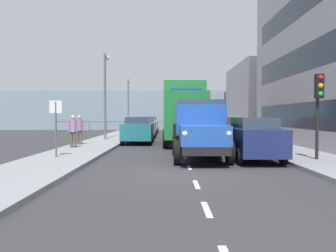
% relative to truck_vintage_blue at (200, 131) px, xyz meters
% --- Properties ---
extents(ground_plane, '(80.00, 80.00, 0.00)m').
position_rel_truck_vintage_blue_xyz_m(ground_plane, '(0.55, -7.72, -1.18)').
color(ground_plane, '#2D2D30').
extents(sidewalk_left, '(2.77, 38.76, 0.15)m').
position_rel_truck_vintage_blue_xyz_m(sidewalk_left, '(-4.44, -7.72, -1.10)').
color(sidewalk_left, gray).
rests_on(sidewalk_left, ground_plane).
extents(sidewalk_right, '(2.77, 38.76, 0.15)m').
position_rel_truck_vintage_blue_xyz_m(sidewalk_right, '(5.55, -7.72, -1.10)').
color(sidewalk_right, gray).
rests_on(sidewalk_right, ground_plane).
extents(road_centreline_markings, '(0.12, 34.26, 0.01)m').
position_rel_truck_vintage_blue_xyz_m(road_centreline_markings, '(0.55, -7.22, -1.17)').
color(road_centreline_markings, silver).
rests_on(road_centreline_markings, ground_plane).
extents(building_far_block, '(6.84, 11.57, 7.11)m').
position_rel_truck_vintage_blue_xyz_m(building_far_block, '(-9.25, -22.52, 2.37)').
color(building_far_block, '#B7B2B7').
rests_on(building_far_block, ground_plane).
extents(sea_horizon, '(80.00, 0.80, 5.00)m').
position_rel_truck_vintage_blue_xyz_m(sea_horizon, '(0.55, -30.10, 1.32)').
color(sea_horizon, gray).
rests_on(sea_horizon, ground_plane).
extents(seawall_railing, '(28.08, 0.08, 1.20)m').
position_rel_truck_vintage_blue_xyz_m(seawall_railing, '(0.55, -26.50, -0.26)').
color(seawall_railing, '#4C5156').
rests_on(seawall_railing, ground_plane).
extents(truck_vintage_blue, '(2.17, 5.64, 2.43)m').
position_rel_truck_vintage_blue_xyz_m(truck_vintage_blue, '(0.00, 0.00, 0.00)').
color(truck_vintage_blue, black).
rests_on(truck_vintage_blue, ground_plane).
extents(lorry_cargo_green, '(2.58, 8.20, 3.87)m').
position_rel_truck_vintage_blue_xyz_m(lorry_cargo_green, '(0.29, -8.01, 0.90)').
color(lorry_cargo_green, '#1E7033').
rests_on(lorry_cargo_green, ground_plane).
extents(car_navy_kerbside_near, '(1.79, 4.31, 1.72)m').
position_rel_truck_vintage_blue_xyz_m(car_navy_kerbside_near, '(-2.11, 0.02, -0.28)').
color(car_navy_kerbside_near, navy).
rests_on(car_navy_kerbside_near, ground_plane).
extents(car_maroon_kerbside_1, '(1.79, 4.53, 1.72)m').
position_rel_truck_vintage_blue_xyz_m(car_maroon_kerbside_1, '(-2.11, -5.82, -0.28)').
color(car_maroon_kerbside_1, maroon).
rests_on(car_maroon_kerbside_1, ground_plane).
extents(car_red_kerbside_2, '(1.79, 4.20, 1.72)m').
position_rel_truck_vintage_blue_xyz_m(car_red_kerbside_2, '(-2.11, -11.24, -0.28)').
color(car_red_kerbside_2, '#B21E1E').
rests_on(car_red_kerbside_2, ground_plane).
extents(car_teal_oppositeside_0, '(1.94, 4.26, 1.72)m').
position_rel_truck_vintage_blue_xyz_m(car_teal_oppositeside_0, '(3.21, -8.43, -0.28)').
color(car_teal_oppositeside_0, '#1E6670').
rests_on(car_teal_oppositeside_0, ground_plane).
extents(car_grey_oppositeside_1, '(1.89, 4.31, 1.72)m').
position_rel_truck_vintage_blue_xyz_m(car_grey_oppositeside_1, '(3.21, -14.70, -0.28)').
color(car_grey_oppositeside_1, slate).
rests_on(car_grey_oppositeside_1, ground_plane).
extents(car_silver_oppositeside_2, '(1.80, 4.67, 1.72)m').
position_rel_truck_vintage_blue_xyz_m(car_silver_oppositeside_2, '(3.21, -21.50, -0.28)').
color(car_silver_oppositeside_2, '#B7BABF').
rests_on(car_silver_oppositeside_2, ground_plane).
extents(pedestrian_strolling, '(0.53, 0.34, 1.68)m').
position_rel_truck_vintage_blue_xyz_m(pedestrian_strolling, '(6.22, -3.99, -0.04)').
color(pedestrian_strolling, '#4C473D').
rests_on(pedestrian_strolling, sidewalk_right).
extents(pedestrian_couple_a, '(0.53, 0.34, 1.67)m').
position_rel_truck_vintage_blue_xyz_m(pedestrian_couple_a, '(6.40, -5.91, -0.05)').
color(pedestrian_couple_a, '#4C473D').
rests_on(pedestrian_couple_a, sidewalk_right).
extents(traffic_light_near, '(0.28, 0.41, 3.20)m').
position_rel_truck_vintage_blue_xyz_m(traffic_light_near, '(-4.34, 0.94, 1.29)').
color(traffic_light_near, black).
rests_on(traffic_light_near, sidewalk_left).
extents(lamp_post_promenade, '(0.32, 1.14, 6.02)m').
position_rel_truck_vintage_blue_xyz_m(lamp_post_promenade, '(5.72, -10.55, 2.59)').
color(lamp_post_promenade, '#59595B').
rests_on(lamp_post_promenade, sidewalk_right).
extents(lamp_post_far, '(0.32, 1.14, 5.53)m').
position_rel_truck_vintage_blue_xyz_m(lamp_post_far, '(5.50, -22.74, 2.33)').
color(lamp_post_far, '#59595B').
rests_on(lamp_post_far, sidewalk_right).
extents(street_sign, '(0.50, 0.07, 2.25)m').
position_rel_truck_vintage_blue_xyz_m(street_sign, '(5.75, 0.16, 0.50)').
color(street_sign, '#4C4C4C').
rests_on(street_sign, sidewalk_right).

